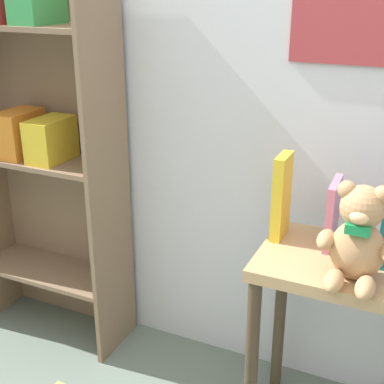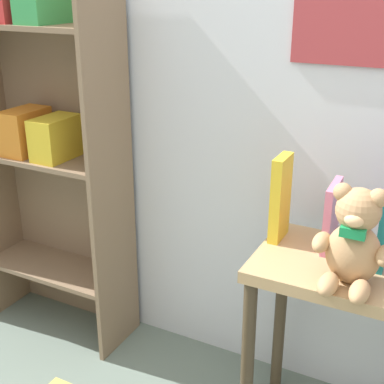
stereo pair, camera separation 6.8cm
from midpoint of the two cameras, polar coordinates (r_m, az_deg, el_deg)
wall_back at (r=1.74m, az=14.43°, el=16.13°), size 4.80×0.07×2.50m
bookshelf_side at (r=2.14m, az=-14.03°, el=6.06°), size 0.63×0.27×1.52m
display_table at (r=1.66m, az=17.06°, el=-11.43°), size 0.53×0.37×0.65m
teddy_bear at (r=1.44m, az=18.20°, el=-5.03°), size 0.21×0.19×0.27m
book_standing_yellow at (r=1.64m, az=10.59°, el=-0.65°), size 0.03×0.11×0.27m
book_standing_pink at (r=1.63m, az=15.84°, el=-2.48°), size 0.03×0.15×0.20m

